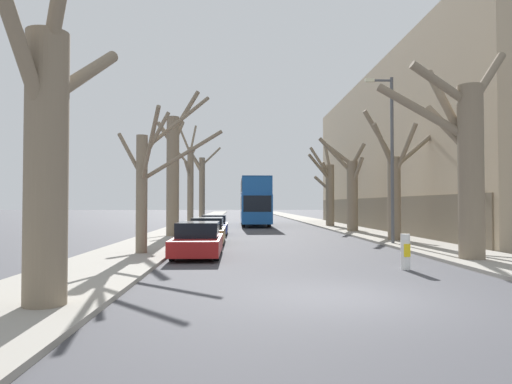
# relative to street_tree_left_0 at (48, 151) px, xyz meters

# --- Properties ---
(ground_plane) EXTENTS (300.00, 300.00, 0.00)m
(ground_plane) POSITION_rel_street_tree_left_0_xyz_m (5.89, 1.03, -3.04)
(ground_plane) COLOR #424247
(sidewalk_left) EXTENTS (3.38, 120.00, 0.12)m
(sidewalk_left) POSITION_rel_street_tree_left_0_xyz_m (-0.64, 51.03, -2.98)
(sidewalk_left) COLOR gray
(sidewalk_left) RESTS_ON ground
(sidewalk_right) EXTENTS (3.38, 120.00, 0.12)m
(sidewalk_right) POSITION_rel_street_tree_left_0_xyz_m (12.41, 51.03, -2.98)
(sidewalk_right) COLOR gray
(sidewalk_right) RESTS_ON ground
(building_facade_right) EXTENTS (10.08, 37.18, 12.54)m
(building_facade_right) POSITION_rel_street_tree_left_0_xyz_m (19.09, 27.64, 3.22)
(building_facade_right) COLOR tan
(building_facade_right) RESTS_ON ground
(street_tree_left_0) EXTENTS (1.46, 4.08, 6.81)m
(street_tree_left_0) POSITION_rel_street_tree_left_0_xyz_m (0.00, 0.00, 0.00)
(street_tree_left_0) COLOR #7A6B56
(street_tree_left_0) RESTS_ON ground
(street_tree_left_1) EXTENTS (4.21, 3.64, 6.59)m
(street_tree_left_1) POSITION_rel_street_tree_left_0_xyz_m (0.10, 9.21, -0.09)
(street_tree_left_1) COLOR #7A6B56
(street_tree_left_1) RESTS_ON ground
(street_tree_left_2) EXTENTS (2.79, 2.17, 9.05)m
(street_tree_left_2) POSITION_rel_street_tree_left_0_xyz_m (-0.25, 18.92, 0.98)
(street_tree_left_2) COLOR #7A6B56
(street_tree_left_2) RESTS_ON ground
(street_tree_left_3) EXTENTS (2.27, 2.93, 8.88)m
(street_tree_left_3) POSITION_rel_street_tree_left_0_xyz_m (-0.30, 29.10, 0.92)
(street_tree_left_3) COLOR #7A6B56
(street_tree_left_3) RESTS_ON ground
(street_tree_left_4) EXTENTS (3.56, 2.90, 8.18)m
(street_tree_left_4) POSITION_rel_street_tree_left_0_xyz_m (-0.06, 38.85, 0.86)
(street_tree_left_4) COLOR #7A6B56
(street_tree_left_4) RESTS_ON ground
(street_tree_right_0) EXTENTS (5.22, 2.56, 7.87)m
(street_tree_right_0) POSITION_rel_street_tree_left_0_xyz_m (11.68, 6.94, 0.68)
(street_tree_right_0) COLOR #7A6B56
(street_tree_right_0) RESTS_ON ground
(street_tree_right_1) EXTENTS (4.64, 1.97, 7.01)m
(street_tree_right_1) POSITION_rel_street_tree_left_0_xyz_m (12.02, 15.14, -0.04)
(street_tree_right_1) COLOR #7A6B56
(street_tree_right_1) RESTS_ON ground
(street_tree_right_2) EXTENTS (3.19, 2.62, 6.83)m
(street_tree_right_2) POSITION_rel_street_tree_left_0_xyz_m (11.72, 23.30, 0.03)
(street_tree_right_2) COLOR #7A6B56
(street_tree_right_2) RESTS_ON ground
(street_tree_right_3) EXTENTS (2.60, 3.20, 7.82)m
(street_tree_right_3) POSITION_rel_street_tree_left_0_xyz_m (11.73, 31.36, 0.32)
(street_tree_right_3) COLOR #7A6B56
(street_tree_right_3) RESTS_ON ground
(double_decker_bus) EXTENTS (2.61, 11.13, 4.41)m
(double_decker_bus) POSITION_rel_street_tree_left_0_xyz_m (5.29, 34.27, -0.55)
(double_decker_bus) COLOR #19519E
(double_decker_bus) RESTS_ON ground
(parked_car_0) EXTENTS (1.78, 4.40, 1.32)m
(parked_car_0) POSITION_rel_street_tree_left_0_xyz_m (2.09, 8.94, -2.41)
(parked_car_0) COLOR maroon
(parked_car_0) RESTS_ON ground
(parked_car_1) EXTENTS (1.75, 4.45, 1.33)m
(parked_car_1) POSITION_rel_street_tree_left_0_xyz_m (2.09, 14.71, -2.41)
(parked_car_1) COLOR olive
(parked_car_1) RESTS_ON ground
(parked_car_2) EXTENTS (1.74, 4.44, 1.30)m
(parked_car_2) POSITION_rel_street_tree_left_0_xyz_m (2.09, 21.59, -2.42)
(parked_car_2) COLOR navy
(parked_car_2) RESTS_ON ground
(lamp_post) EXTENTS (1.40, 0.20, 8.28)m
(lamp_post) POSITION_rel_street_tree_left_0_xyz_m (11.14, 13.24, 1.56)
(lamp_post) COLOR #4C4F54
(lamp_post) RESTS_ON ground
(traffic_bollard) EXTENTS (0.29, 0.30, 1.10)m
(traffic_bollard) POSITION_rel_street_tree_left_0_xyz_m (8.81, 5.11, -2.49)
(traffic_bollard) COLOR white
(traffic_bollard) RESTS_ON ground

